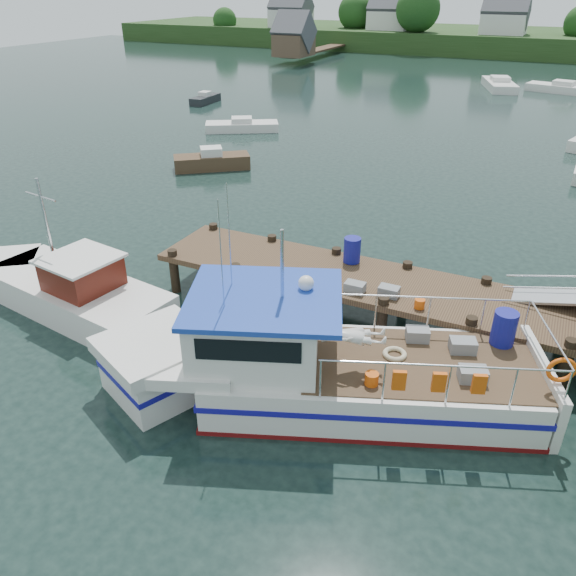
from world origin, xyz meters
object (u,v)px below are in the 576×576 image
at_px(dock, 560,292).
at_px(moored_e, 205,99).
at_px(lobster_boat, 314,365).
at_px(moored_rowboat, 212,161).
at_px(moored_far, 563,88).
at_px(moored_d, 499,84).
at_px(work_boat, 69,289).
at_px(moored_a, 242,126).

relative_size(dock, moored_e, 4.52).
bearing_deg(lobster_boat, moored_e, 105.55).
bearing_deg(dock, moored_rowboat, 148.09).
bearing_deg(moored_far, moored_d, -177.93).
height_order(work_boat, moored_far, work_boat).
bearing_deg(moored_a, moored_rowboat, -81.08).
distance_m(dock, moored_e, 41.51).
relative_size(lobster_boat, moored_d, 1.52).
height_order(moored_a, moored_e, moored_e).
distance_m(moored_rowboat, moored_a, 9.48).
height_order(lobster_boat, moored_e, lobster_boat).
relative_size(dock, work_boat, 1.97).
distance_m(moored_rowboat, moored_far, 40.19).
bearing_deg(moored_rowboat, lobster_boat, -57.92).
xyz_separation_m(lobster_boat, moored_d, (-2.25, 52.13, -0.58)).
bearing_deg(moored_rowboat, moored_far, 57.02).
distance_m(dock, moored_a, 30.24).
height_order(lobster_boat, moored_far, lobster_boat).
bearing_deg(lobster_boat, moored_far, 64.48).
height_order(lobster_boat, moored_rowboat, lobster_boat).
xyz_separation_m(moored_a, moored_d, (14.40, 26.97, 0.09)).
relative_size(moored_far, moored_e, 1.89).
bearing_deg(moored_d, moored_far, 16.46).
height_order(dock, lobster_boat, lobster_boat).
bearing_deg(moored_a, moored_far, 43.08).
relative_size(dock, lobster_boat, 1.45).
bearing_deg(moored_far, lobster_boat, -96.09).
height_order(work_boat, moored_a, work_boat).
height_order(dock, moored_d, dock).
distance_m(moored_a, moored_d, 30.58).
bearing_deg(dock, moored_far, 92.02).
bearing_deg(work_boat, moored_d, 90.53).
distance_m(moored_far, moored_e, 34.65).
height_order(work_boat, moored_d, work_boat).
xyz_separation_m(moored_a, moored_e, (-8.23, 7.72, 0.01)).
distance_m(lobster_boat, moored_e, 41.23).
relative_size(lobster_boat, moored_a, 2.11).
bearing_deg(moored_e, work_boat, -77.38).
xyz_separation_m(lobster_boat, moored_e, (-24.87, 32.88, -0.66)).
relative_size(lobster_boat, work_boat, 1.36).
xyz_separation_m(dock, work_boat, (-14.53, -3.74, -1.54)).
relative_size(moored_rowboat, moored_a, 0.80).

